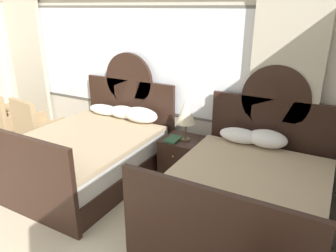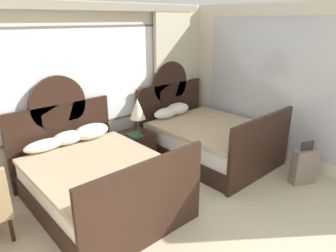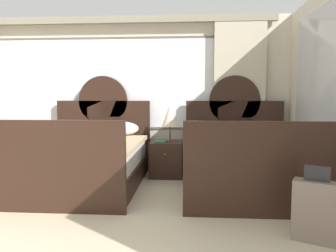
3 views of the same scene
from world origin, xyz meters
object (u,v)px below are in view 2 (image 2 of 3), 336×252
Objects in this scene: suitcase_on_floor at (304,166)px; bed_near_window at (97,179)px; nightstand_between_beds at (136,148)px; table_lamp_on_nightstand at (138,109)px; book_on_nightstand at (135,135)px; bed_near_mirror at (207,138)px.

bed_near_window is at bearing 148.33° from suitcase_on_floor.
nightstand_between_beds is (1.14, 0.65, -0.09)m from bed_near_window.
bed_near_window is 1.31m from nightstand_between_beds.
table_lamp_on_nightstand reaches higher than nightstand_between_beds.
table_lamp_on_nightstand reaches higher than book_on_nightstand.
suitcase_on_floor is (2.67, -1.65, -0.09)m from bed_near_window.
bed_near_window is 1.00× the size of bed_near_mirror.
book_on_nightstand is at bearing 155.45° from bed_near_mirror.
bed_near_mirror is 3.10× the size of suitcase_on_floor.
book_on_nightstand is 2.74m from suitcase_on_floor.
nightstand_between_beds is 0.96× the size of table_lamp_on_nightstand.
bed_near_window is 1.20m from book_on_nightstand.
bed_near_window is 3.60× the size of table_lamp_on_nightstand.
suitcase_on_floor is at bearing -57.21° from table_lamp_on_nightstand.
suitcase_on_floor is at bearing -53.55° from book_on_nightstand.
bed_near_mirror reaches higher than nightstand_between_beds.
bed_near_window reaches higher than book_on_nightstand.
table_lamp_on_nightstand is (-1.07, 0.65, 0.62)m from bed_near_mirror.
bed_near_mirror is at bearing -0.27° from bed_near_window.
table_lamp_on_nightstand reaches higher than suitcase_on_floor.
nightstand_between_beds is at bearing 169.72° from table_lamp_on_nightstand.
bed_near_window is at bearing -151.79° from table_lamp_on_nightstand.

